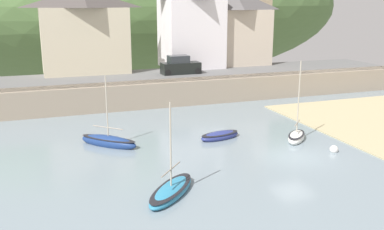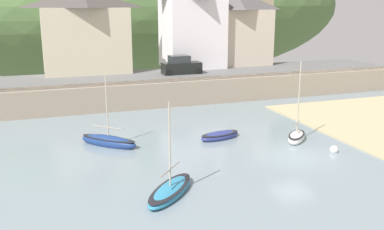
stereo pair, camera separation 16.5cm
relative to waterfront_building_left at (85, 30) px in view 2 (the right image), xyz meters
name	(u,v)px [view 2 (the right image)]	position (x,y,z in m)	size (l,w,h in m)	color
quay_seawall	(200,88)	(10.24, -7.70, -5.52)	(48.00, 9.40, 2.40)	gray
hillside_backdrop	(131,6)	(11.19, 30.00, 2.37)	(80.00, 44.00, 26.40)	#53753F
waterfront_building_left	(85,30)	(0.00, 0.00, 0.00)	(9.16, 5.86, 8.81)	beige
waterfront_building_centre	(192,23)	(12.10, 0.00, 0.55)	(6.80, 6.15, 9.90)	white
waterfront_building_right	(233,27)	(17.28, 0.00, 0.10)	(9.10, 4.68, 8.96)	beige
sailboat_far_left	(170,190)	(0.98, -28.08, -6.64)	(3.96, 4.27, 5.09)	teal
sailboat_blue_trim	(220,136)	(7.21, -20.01, -6.65)	(3.42, 1.90, 0.70)	navy
rowboat_small_beached	(109,141)	(-0.78, -18.88, -6.57)	(3.99, 3.93, 5.18)	navy
motorboat_with_cabin	(297,137)	(12.27, -22.30, -6.57)	(2.73, 2.82, 6.00)	white
parked_car_near_slipway	(181,66)	(9.26, -4.50, -3.67)	(4.12, 1.82, 1.95)	black
mooring_buoy	(334,150)	(13.26, -25.33, -6.70)	(0.57, 0.57, 0.57)	silver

